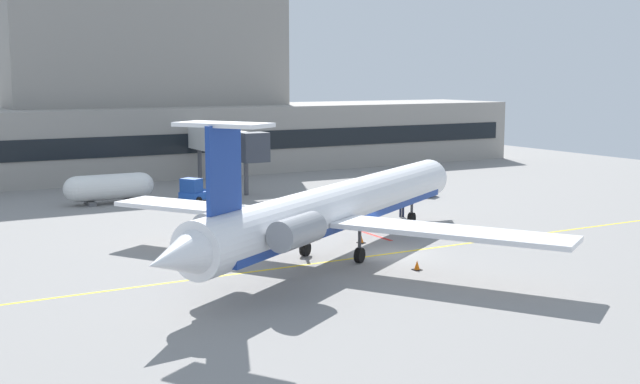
% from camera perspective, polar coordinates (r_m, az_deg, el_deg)
% --- Properties ---
extents(ground, '(120.00, 120.00, 0.11)m').
position_cam_1_polar(ground, '(49.50, 4.96, -4.51)').
color(ground, gray).
extents(terminal_building, '(79.89, 14.77, 21.08)m').
position_cam_1_polar(terminal_building, '(93.12, -9.66, 5.96)').
color(terminal_building, gray).
rests_on(terminal_building, ground).
extents(jet_bridge_west, '(2.40, 15.97, 5.89)m').
position_cam_1_polar(jet_bridge_west, '(77.31, -6.75, 3.53)').
color(jet_bridge_west, silver).
rests_on(jet_bridge_west, ground).
extents(regional_jet, '(31.33, 26.13, 8.78)m').
position_cam_1_polar(regional_jet, '(48.08, 1.32, -1.10)').
color(regional_jet, white).
rests_on(regional_jet, ground).
extents(baggage_tug, '(3.11, 3.54, 2.10)m').
position_cam_1_polar(baggage_tug, '(73.47, 6.74, 0.48)').
color(baggage_tug, '#19389E').
rests_on(baggage_tug, ground).
extents(pushback_tractor, '(3.46, 3.20, 2.20)m').
position_cam_1_polar(pushback_tractor, '(69.53, -8.92, 0.02)').
color(pushback_tractor, '#1E4CB2').
rests_on(pushback_tractor, ground).
extents(fuel_tank, '(7.77, 2.22, 2.56)m').
position_cam_1_polar(fuel_tank, '(70.62, -14.86, 0.34)').
color(fuel_tank, white).
rests_on(fuel_tank, ground).
extents(marshaller, '(0.73, 0.55, 1.88)m').
position_cam_1_polar(marshaller, '(62.29, 5.89, -0.92)').
color(marshaller, '#191E33').
rests_on(marshaller, ground).
extents(safety_cone_alpha, '(0.47, 0.47, 0.55)m').
position_cam_1_polar(safety_cone_alpha, '(52.51, 2.97, -3.41)').
color(safety_cone_alpha, orange).
rests_on(safety_cone_alpha, ground).
extents(safety_cone_bravo, '(0.47, 0.47, 0.55)m').
position_cam_1_polar(safety_cone_bravo, '(45.61, 6.97, -5.27)').
color(safety_cone_bravo, orange).
rests_on(safety_cone_bravo, ground).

